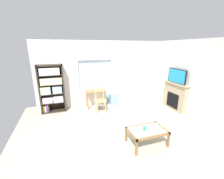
# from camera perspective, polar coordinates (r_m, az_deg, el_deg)

# --- Properties ---
(ground) EXTENTS (6.36, 5.76, 0.02)m
(ground) POSITION_cam_1_polar(r_m,az_deg,el_deg) (4.75, 4.17, -15.17)
(ground) COLOR #B2A893
(wall_back_with_window) EXTENTS (5.36, 0.15, 2.72)m
(wall_back_with_window) POSITION_cam_1_polar(r_m,az_deg,el_deg) (6.41, -3.82, 6.25)
(wall_back_with_window) COLOR silver
(wall_back_with_window) RESTS_ON ground
(wall_right) EXTENTS (0.12, 4.96, 2.72)m
(wall_right) POSITION_cam_1_polar(r_m,az_deg,el_deg) (5.85, 30.00, 3.19)
(wall_right) COLOR silver
(wall_right) RESTS_ON ground
(bookshelf) EXTENTS (0.90, 0.38, 1.84)m
(bookshelf) POSITION_cam_1_polar(r_m,az_deg,el_deg) (6.03, -22.46, 0.87)
(bookshelf) COLOR #2D2319
(bookshelf) RESTS_ON ground
(desk_under_window) EXTENTS (0.84, 0.47, 0.73)m
(desk_under_window) POSITION_cam_1_polar(r_m,az_deg,el_deg) (6.16, -6.33, -1.42)
(desk_under_window) COLOR #A37547
(desk_under_window) RESTS_ON ground
(wooden_chair) EXTENTS (0.43, 0.41, 0.90)m
(wooden_chair) POSITION_cam_1_polar(r_m,az_deg,el_deg) (5.74, -4.68, -4.17)
(wooden_chair) COLOR tan
(wooden_chair) RESTS_ON ground
(plastic_drawer_unit) EXTENTS (0.35, 0.40, 0.49)m
(plastic_drawer_unit) POSITION_cam_1_polar(r_m,az_deg,el_deg) (6.53, 0.55, -3.58)
(plastic_drawer_unit) COLOR #72ADDB
(plastic_drawer_unit) RESTS_ON ground
(fireplace) EXTENTS (0.26, 1.20, 1.10)m
(fireplace) POSITION_cam_1_polar(r_m,az_deg,el_deg) (6.43, 23.19, -2.39)
(fireplace) COLOR tan
(fireplace) RESTS_ON ground
(tv) EXTENTS (0.06, 0.88, 0.55)m
(tv) POSITION_cam_1_polar(r_m,az_deg,el_deg) (6.22, 23.90, 4.81)
(tv) COLOR black
(tv) RESTS_ON fireplace
(coffee_table) EXTENTS (0.96, 0.63, 0.42)m
(coffee_table) POSITION_cam_1_polar(r_m,az_deg,el_deg) (4.03, 13.44, -15.70)
(coffee_table) COLOR #8C9E99
(coffee_table) RESTS_ON ground
(sippy_cup) EXTENTS (0.07, 0.07, 0.09)m
(sippy_cup) POSITION_cam_1_polar(r_m,az_deg,el_deg) (3.97, 12.55, -14.43)
(sippy_cup) COLOR #33B770
(sippy_cup) RESTS_ON coffee_table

